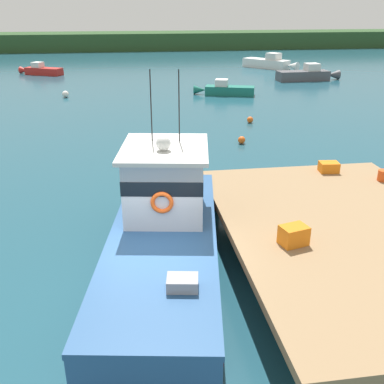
{
  "coord_description": "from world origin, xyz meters",
  "views": [
    {
      "loc": [
        -0.47,
        -9.06,
        6.24
      ],
      "look_at": [
        1.2,
        2.33,
        1.4
      ],
      "focal_mm": 41.78,
      "sensor_mm": 36.0,
      "label": 1
    }
  ],
  "objects_px": {
    "moored_boat_mid_harbor": "(270,63)",
    "mooring_buoy_spare_mooring": "(242,140)",
    "crate_stack_near_edge": "(329,167)",
    "mooring_buoy_inshore": "(65,94)",
    "bait_bucket": "(383,175)",
    "crate_single_by_cleat": "(294,235)",
    "moored_boat_outer_mooring": "(307,75)",
    "moored_boat_near_channel": "(225,90)",
    "moored_boat_far_left": "(41,70)",
    "mooring_buoy_outer": "(250,120)",
    "main_fishing_boat": "(165,230)"
  },
  "relations": [
    {
      "from": "moored_boat_outer_mooring",
      "to": "mooring_buoy_spare_mooring",
      "type": "bearing_deg",
      "value": -120.1
    },
    {
      "from": "moored_boat_near_channel",
      "to": "moored_boat_mid_harbor",
      "type": "height_order",
      "value": "moored_boat_mid_harbor"
    },
    {
      "from": "moored_boat_mid_harbor",
      "to": "mooring_buoy_inshore",
      "type": "relative_size",
      "value": 11.7
    },
    {
      "from": "moored_boat_mid_harbor",
      "to": "moored_boat_far_left",
      "type": "bearing_deg",
      "value": -177.08
    },
    {
      "from": "moored_boat_far_left",
      "to": "mooring_buoy_spare_mooring",
      "type": "distance_m",
      "value": 28.68
    },
    {
      "from": "moored_boat_outer_mooring",
      "to": "mooring_buoy_outer",
      "type": "height_order",
      "value": "moored_boat_outer_mooring"
    },
    {
      "from": "moored_boat_mid_harbor",
      "to": "mooring_buoy_outer",
      "type": "relative_size",
      "value": 15.77
    },
    {
      "from": "bait_bucket",
      "to": "moored_boat_outer_mooring",
      "type": "relative_size",
      "value": 0.06
    },
    {
      "from": "bait_bucket",
      "to": "moored_boat_outer_mooring",
      "type": "distance_m",
      "value": 27.96
    },
    {
      "from": "crate_stack_near_edge",
      "to": "mooring_buoy_spare_mooring",
      "type": "xyz_separation_m",
      "value": [
        -0.97,
        7.44,
        -1.19
      ]
    },
    {
      "from": "bait_bucket",
      "to": "mooring_buoy_outer",
      "type": "height_order",
      "value": "bait_bucket"
    },
    {
      "from": "mooring_buoy_inshore",
      "to": "moored_boat_outer_mooring",
      "type": "bearing_deg",
      "value": 13.87
    },
    {
      "from": "moored_boat_far_left",
      "to": "moored_boat_outer_mooring",
      "type": "bearing_deg",
      "value": -16.52
    },
    {
      "from": "moored_boat_far_left",
      "to": "mooring_buoy_outer",
      "type": "bearing_deg",
      "value": -55.18
    },
    {
      "from": "mooring_buoy_spare_mooring",
      "to": "bait_bucket",
      "type": "bearing_deg",
      "value": -74.77
    },
    {
      "from": "main_fishing_boat",
      "to": "moored_boat_outer_mooring",
      "type": "height_order",
      "value": "main_fishing_boat"
    },
    {
      "from": "moored_boat_mid_harbor",
      "to": "mooring_buoy_outer",
      "type": "bearing_deg",
      "value": -110.04
    },
    {
      "from": "main_fishing_boat",
      "to": "bait_bucket",
      "type": "relative_size",
      "value": 29.31
    },
    {
      "from": "moored_boat_near_channel",
      "to": "mooring_buoy_spare_mooring",
      "type": "height_order",
      "value": "moored_boat_near_channel"
    },
    {
      "from": "moored_boat_mid_harbor",
      "to": "moored_boat_outer_mooring",
      "type": "xyz_separation_m",
      "value": [
        0.85,
        -8.29,
        -0.05
      ]
    },
    {
      "from": "mooring_buoy_outer",
      "to": "moored_boat_far_left",
      "type": "bearing_deg",
      "value": 124.82
    },
    {
      "from": "crate_single_by_cleat",
      "to": "mooring_buoy_spare_mooring",
      "type": "distance_m",
      "value": 12.04
    },
    {
      "from": "crate_stack_near_edge",
      "to": "moored_boat_near_channel",
      "type": "relative_size",
      "value": 0.13
    },
    {
      "from": "moored_boat_outer_mooring",
      "to": "mooring_buoy_spare_mooring",
      "type": "distance_m",
      "value": 21.1
    },
    {
      "from": "moored_boat_outer_mooring",
      "to": "mooring_buoy_outer",
      "type": "bearing_deg",
      "value": -122.44
    },
    {
      "from": "bait_bucket",
      "to": "moored_boat_far_left",
      "type": "bearing_deg",
      "value": 114.9
    },
    {
      "from": "moored_boat_far_left",
      "to": "moored_boat_near_channel",
      "type": "distance_m",
      "value": 20.0
    },
    {
      "from": "mooring_buoy_spare_mooring",
      "to": "moored_boat_mid_harbor",
      "type": "bearing_deg",
      "value": 69.86
    },
    {
      "from": "moored_boat_outer_mooring",
      "to": "mooring_buoy_spare_mooring",
      "type": "relative_size",
      "value": 16.06
    },
    {
      "from": "moored_boat_mid_harbor",
      "to": "moored_boat_near_channel",
      "type": "bearing_deg",
      "value": -119.08
    },
    {
      "from": "mooring_buoy_inshore",
      "to": "bait_bucket",
      "type": "bearing_deg",
      "value": -60.86
    },
    {
      "from": "moored_boat_outer_mooring",
      "to": "moored_boat_far_left",
      "type": "bearing_deg",
      "value": 163.48
    },
    {
      "from": "moored_boat_near_channel",
      "to": "moored_boat_outer_mooring",
      "type": "height_order",
      "value": "moored_boat_outer_mooring"
    },
    {
      "from": "mooring_buoy_outer",
      "to": "crate_stack_near_edge",
      "type": "bearing_deg",
      "value": -92.63
    },
    {
      "from": "moored_boat_near_channel",
      "to": "moored_boat_outer_mooring",
      "type": "xyz_separation_m",
      "value": [
        8.66,
        5.76,
        0.11
      ]
    },
    {
      "from": "moored_boat_near_channel",
      "to": "mooring_buoy_inshore",
      "type": "relative_size",
      "value": 9.54
    },
    {
      "from": "moored_boat_outer_mooring",
      "to": "mooring_buoy_inshore",
      "type": "bearing_deg",
      "value": -166.13
    },
    {
      "from": "crate_stack_near_edge",
      "to": "moored_boat_mid_harbor",
      "type": "bearing_deg",
      "value": 75.54
    },
    {
      "from": "crate_single_by_cleat",
      "to": "moored_boat_mid_harbor",
      "type": "distance_m",
      "value": 40.1
    },
    {
      "from": "main_fishing_boat",
      "to": "mooring_buoy_spare_mooring",
      "type": "bearing_deg",
      "value": 65.86
    },
    {
      "from": "moored_boat_near_channel",
      "to": "moored_boat_mid_harbor",
      "type": "distance_m",
      "value": 16.08
    },
    {
      "from": "moored_boat_outer_mooring",
      "to": "mooring_buoy_inshore",
      "type": "relative_size",
      "value": 12.09
    },
    {
      "from": "mooring_buoy_spare_mooring",
      "to": "moored_boat_outer_mooring",
      "type": "bearing_deg",
      "value": 59.9
    },
    {
      "from": "moored_boat_far_left",
      "to": "mooring_buoy_spare_mooring",
      "type": "height_order",
      "value": "moored_boat_far_left"
    },
    {
      "from": "moored_boat_mid_harbor",
      "to": "mooring_buoy_spare_mooring",
      "type": "distance_m",
      "value": 28.28
    },
    {
      "from": "bait_bucket",
      "to": "mooring_buoy_spare_mooring",
      "type": "distance_m",
      "value": 8.82
    },
    {
      "from": "bait_bucket",
      "to": "moored_boat_mid_harbor",
      "type": "relative_size",
      "value": 0.06
    },
    {
      "from": "mooring_buoy_outer",
      "to": "crate_single_by_cleat",
      "type": "bearing_deg",
      "value": -101.94
    },
    {
      "from": "main_fishing_boat",
      "to": "moored_boat_near_channel",
      "type": "distance_m",
      "value": 23.82
    },
    {
      "from": "main_fishing_boat",
      "to": "moored_boat_far_left",
      "type": "bearing_deg",
      "value": 103.73
    }
  ]
}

